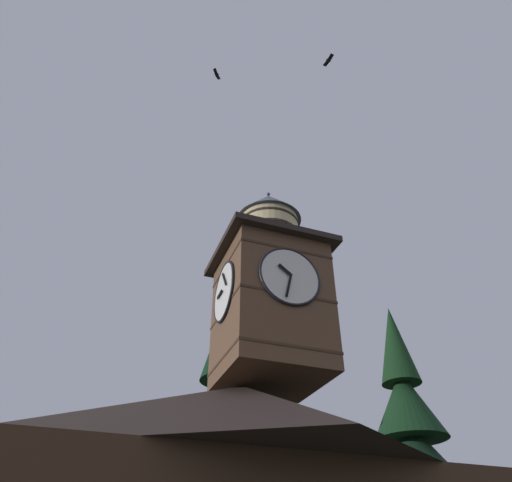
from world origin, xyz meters
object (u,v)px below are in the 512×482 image
object	(u,v)px
moon	(265,428)
flying_bird_high	(328,60)
pine_tree_behind	(224,453)
pine_tree_aside	(419,476)
flying_bird_low	(217,75)
clock_tower	(270,289)

from	to	relation	value
moon	flying_bird_high	world-z (taller)	flying_bird_high
pine_tree_behind	pine_tree_aside	world-z (taller)	pine_tree_behind
pine_tree_aside	flying_bird_low	bearing A→B (deg)	31.18
pine_tree_behind	flying_bird_low	distance (m)	16.12
pine_tree_behind	moon	xyz separation A→B (m)	(-12.76, -27.92, 8.81)
flying_bird_high	moon	bearing A→B (deg)	-107.12
clock_tower	moon	xyz separation A→B (m)	(-12.92, -33.92, 4.03)
pine_tree_behind	pine_tree_aside	xyz separation A→B (m)	(-8.73, 1.40, -0.61)
pine_tree_aside	flying_bird_high	world-z (taller)	flying_bird_high
pine_tree_aside	moon	xyz separation A→B (m)	(-4.02, -29.32, 9.42)
flying_bird_low	pine_tree_aside	bearing A→B (deg)	-148.82
moon	flying_bird_low	size ratio (longest dim) A/B	3.34
pine_tree_aside	moon	distance (m)	31.06
pine_tree_aside	moon	bearing A→B (deg)	-97.81
clock_tower	pine_tree_aside	distance (m)	11.37
clock_tower	moon	size ratio (longest dim) A/B	5.05
moon	flying_bird_low	xyz separation A→B (m)	(16.31, 36.76, 4.19)
moon	flying_bird_low	distance (m)	40.43
flying_bird_high	flying_bird_low	distance (m)	4.85
pine_tree_behind	flying_bird_high	size ratio (longest dim) A/B	26.41
pine_tree_behind	moon	world-z (taller)	pine_tree_behind
clock_tower	moon	distance (m)	36.52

